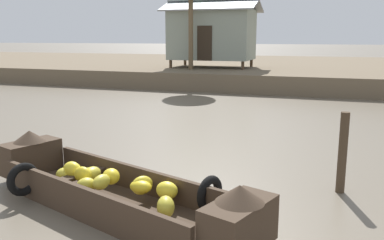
# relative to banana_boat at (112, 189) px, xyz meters

# --- Properties ---
(ground_plane) EXTENTS (300.00, 300.00, 0.00)m
(ground_plane) POSITION_rel_banana_boat_xyz_m (0.99, 4.98, -0.30)
(ground_plane) COLOR #665B4C
(riverbank_strip) EXTENTS (160.00, 20.00, 0.85)m
(riverbank_strip) POSITION_rel_banana_boat_xyz_m (0.99, 22.78, 0.12)
(riverbank_strip) COLOR brown
(riverbank_strip) RESTS_ON ground
(banana_boat) EXTENTS (4.88, 2.52, 0.87)m
(banana_boat) POSITION_rel_banana_boat_xyz_m (0.00, 0.00, 0.00)
(banana_boat) COLOR #3D2D21
(banana_boat) RESTS_ON ground
(stilt_house_left) EXTENTS (5.11, 3.21, 3.68)m
(stilt_house_left) POSITION_rel_banana_boat_xyz_m (-3.50, 17.05, 2.39)
(stilt_house_left) COLOR #4C3826
(stilt_house_left) RESTS_ON riverbank_strip
(mooring_post) EXTENTS (0.14, 0.14, 1.33)m
(mooring_post) POSITION_rel_banana_boat_xyz_m (3.18, 1.79, 0.36)
(mooring_post) COLOR #423323
(mooring_post) RESTS_ON ground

